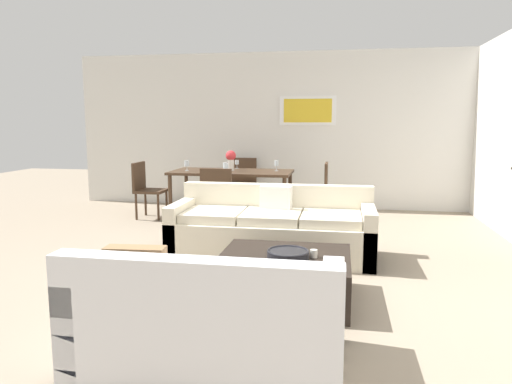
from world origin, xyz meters
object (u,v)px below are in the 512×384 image
Objects in this scene: dining_chair_right_far at (319,187)px; dining_chair_head at (243,180)px; decorative_bowl at (288,254)px; dining_chair_foot at (218,195)px; loveseat_white at (209,319)px; wine_glass_head at (237,163)px; sofa_beige at (272,231)px; wine_glass_foot at (226,166)px; dining_chair_left_near at (146,186)px; candle_jar at (314,254)px; coffee_table at (284,277)px; centerpiece_vase at (231,159)px; wine_glass_left_near at (187,164)px; dining_table at (232,175)px; wine_glass_right_far at (277,164)px.

dining_chair_head is at bearing 154.01° from dining_chair_right_far.
decorative_bowl is 2.79m from dining_chair_foot.
wine_glass_head is at bearing 100.30° from loveseat_white.
loveseat_white is (-0.05, -2.48, 0.00)m from sofa_beige.
wine_glass_foot reaches higher than decorative_bowl.
loveseat_white is at bearing -62.53° from dining_chair_left_near.
wine_glass_foot reaches higher than candle_jar.
dining_chair_left_near is 1.00× the size of dining_chair_foot.
centerpiece_vase is (-1.23, 3.30, 0.75)m from coffee_table.
wine_glass_head reaches higher than dining_chair_head.
wine_glass_left_near is 0.52× the size of centerpiece_vase.
wine_glass_foot is at bearing 112.82° from coffee_table.
dining_chair_head is 1.24m from wine_glass_left_near.
dining_table is 2.12× the size of dining_chair_right_far.
dining_chair_left_near and dining_chair_head have the same top height.
wine_glass_left_near is (-1.91, 3.17, 0.67)m from coffee_table.
sofa_beige is 7.11× the size of centerpiece_vase.
coffee_table is (0.33, 1.20, -0.10)m from loveseat_white.
wine_glass_left_near is (-2.15, 3.18, 0.45)m from candle_jar.
dining_chair_left_near is 1.00× the size of dining_chair_head.
decorative_bowl is at bearing -73.36° from dining_chair_head.
loveseat_white is 4.22m from wine_glass_foot.
dining_chair_right_far is 6.41× the size of wine_glass_head.
wine_glass_left_near is at bearing -144.14° from wine_glass_head.
loveseat_white is at bearing -95.55° from dining_chair_right_far.
sofa_beige is 1.95m from wine_glass_foot.
wine_glass_head reaches higher than dining_chair_left_near.
decorative_bowl is at bearing -59.15° from coffee_table.
dining_table is 5.91× the size of centerpiece_vase.
sofa_beige is at bearing -64.91° from centerpiece_vase.
wine_glass_head is at bearing 108.36° from coffee_table.
dining_chair_right_far reaches higher than coffee_table.
dining_table is at bearing 90.00° from wine_glass_foot.
candle_jar is at bearing -55.86° from wine_glass_left_near.
loveseat_white is 4.82m from dining_chair_left_near.
wine_glass_head reaches higher than coffee_table.
wine_glass_left_near is at bearing -171.26° from dining_chair_right_far.
loveseat_white is 1.86× the size of dining_chair_right_far.
wine_glass_foot is (-0.93, 1.61, 0.57)m from sofa_beige.
coffee_table is 1.26× the size of dining_chair_left_near.
wine_glass_left_near is (-0.69, -0.50, 0.02)m from wine_glass_head.
coffee_table is 4.01m from dining_chair_left_near.
dining_chair_right_far is 1.49m from dining_chair_head.
wine_glass_foot is (-1.47, 2.90, 0.45)m from candle_jar.
wine_glass_head reaches higher than decorative_bowl.
candle_jar is at bearing -58.95° from dining_chair_foot.
sofa_beige is at bearing -60.03° from wine_glass_foot.
wine_glass_head is 0.84× the size of wine_glass_foot.
sofa_beige is 1.40m from candle_jar.
loveseat_white is 4.63m from wine_glass_right_far.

